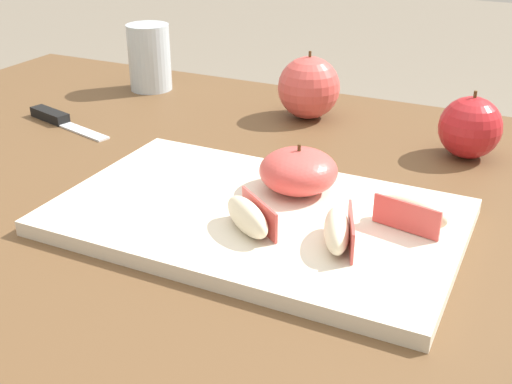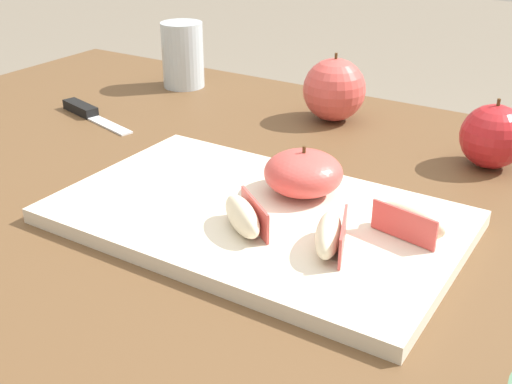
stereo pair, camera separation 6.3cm
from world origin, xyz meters
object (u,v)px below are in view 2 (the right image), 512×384
object	(u,v)px
apple_half_skin_up	(303,173)
apple_wedge_right	(410,220)
apple_wedge_left	(330,235)
whole_apple_pink_lady	(334,90)
paring_knife	(85,111)
apple_wedge_front	(243,216)
whole_apple_crimson	(493,136)
cutting_board	(256,217)
drinking_glass_water	(183,55)

from	to	relation	value
apple_half_skin_up	apple_wedge_right	xyz separation A→B (m)	(0.13, -0.03, -0.01)
apple_wedge_left	whole_apple_pink_lady	bearing A→B (deg)	115.44
apple_wedge_left	apple_wedge_right	size ratio (longest dim) A/B	1.01
apple_half_skin_up	paring_knife	world-z (taller)	apple_half_skin_up
apple_wedge_front	whole_apple_crimson	distance (m)	0.35
cutting_board	apple_half_skin_up	bearing A→B (deg)	71.17
paring_knife	whole_apple_crimson	distance (m)	0.56
apple_wedge_left	drinking_glass_water	bearing A→B (deg)	140.64
apple_wedge_left	whole_apple_crimson	distance (m)	0.31
apple_wedge_left	apple_half_skin_up	bearing A→B (deg)	129.96
cutting_board	paring_knife	size ratio (longest dim) A/B	2.49
apple_half_skin_up	whole_apple_crimson	xyz separation A→B (m)	(0.14, 0.21, 0.00)
apple_wedge_left	drinking_glass_water	size ratio (longest dim) A/B	0.70
apple_half_skin_up	apple_wedge_front	world-z (taller)	apple_half_skin_up
apple_wedge_left	whole_apple_pink_lady	size ratio (longest dim) A/B	0.76
apple_wedge_left	whole_apple_crimson	world-z (taller)	whole_apple_crimson
apple_wedge_front	paring_knife	world-z (taller)	apple_wedge_front
apple_wedge_left	paring_knife	distance (m)	0.51
apple_wedge_right	whole_apple_crimson	bearing A→B (deg)	86.53
paring_knife	drinking_glass_water	world-z (taller)	drinking_glass_water
whole_apple_pink_lady	apple_wedge_left	bearing A→B (deg)	-64.56
cutting_board	whole_apple_pink_lady	world-z (taller)	whole_apple_pink_lady
apple_wedge_left	whole_apple_crimson	size ratio (longest dim) A/B	0.87
cutting_board	drinking_glass_water	bearing A→B (deg)	136.27
cutting_board	apple_half_skin_up	xyz separation A→B (m)	(0.02, 0.06, 0.03)
whole_apple_crimson	paring_knife	bearing A→B (deg)	-167.27
cutting_board	apple_wedge_front	bearing A→B (deg)	-73.76
paring_knife	whole_apple_pink_lady	xyz separation A→B (m)	(0.32, 0.17, 0.04)
cutting_board	apple_wedge_left	distance (m)	0.10
apple_wedge_right	drinking_glass_water	bearing A→B (deg)	148.55
apple_wedge_left	whole_apple_crimson	xyz separation A→B (m)	(0.06, 0.30, 0.01)
apple_wedge_right	paring_knife	size ratio (longest dim) A/B	0.46
paring_knife	whole_apple_crimson	world-z (taller)	whole_apple_crimson
apple_wedge_left	cutting_board	bearing A→B (deg)	162.64
whole_apple_pink_lady	apple_wedge_right	bearing A→B (deg)	-52.93
cutting_board	apple_wedge_front	size ratio (longest dim) A/B	5.71
apple_wedge_front	apple_wedge_left	bearing A→B (deg)	7.90
cutting_board	whole_apple_crimson	bearing A→B (deg)	59.38
apple_wedge_front	paring_knife	bearing A→B (deg)	154.79
apple_wedge_left	drinking_glass_water	xyz separation A→B (m)	(-0.45, 0.37, 0.02)
apple_half_skin_up	apple_wedge_left	bearing A→B (deg)	-50.04
paring_knife	whole_apple_crimson	xyz separation A→B (m)	(0.55, 0.12, 0.03)
cutting_board	paring_knife	distance (m)	0.41
whole_apple_pink_lady	drinking_glass_water	xyz separation A→B (m)	(-0.28, 0.02, 0.01)
apple_wedge_left	paring_knife	bearing A→B (deg)	159.91
whole_apple_crimson	drinking_glass_water	xyz separation A→B (m)	(-0.52, 0.07, 0.01)
drinking_glass_water	apple_wedge_front	bearing A→B (deg)	-46.06
apple_wedge_left	drinking_glass_water	distance (m)	0.58
apple_wedge_left	apple_wedge_front	size ratio (longest dim) A/B	1.05
drinking_glass_water	apple_half_skin_up	bearing A→B (deg)	-36.72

